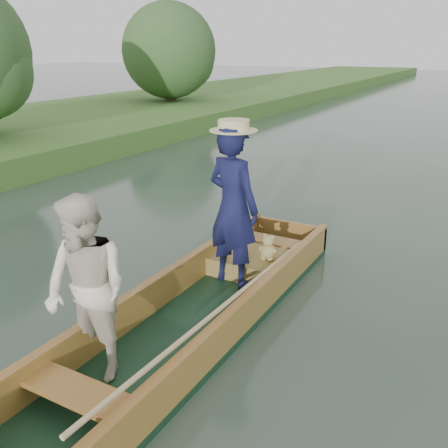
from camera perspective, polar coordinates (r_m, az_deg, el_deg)
The scene contains 3 objects.
ground at distance 5.26m, azimuth -3.27°, elevation -11.76°, with size 120.00×120.00×0.00m, color #283D30.
trees_far at distance 13.53m, azimuth -3.01°, elevation 18.54°, with size 22.04×13.25×4.36m.
punt at distance 5.02m, azimuth -4.52°, elevation -5.37°, with size 1.28×5.00×1.98m.
Camera 1 is at (2.44, -3.76, 2.75)m, focal length 40.00 mm.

